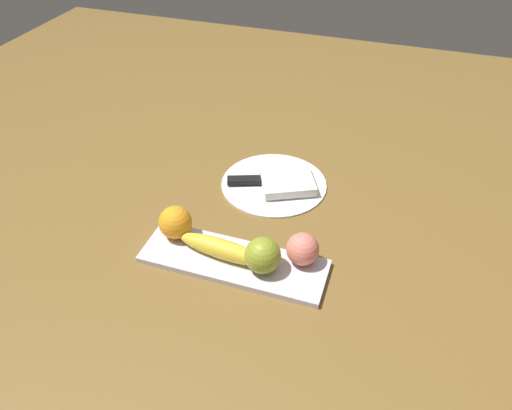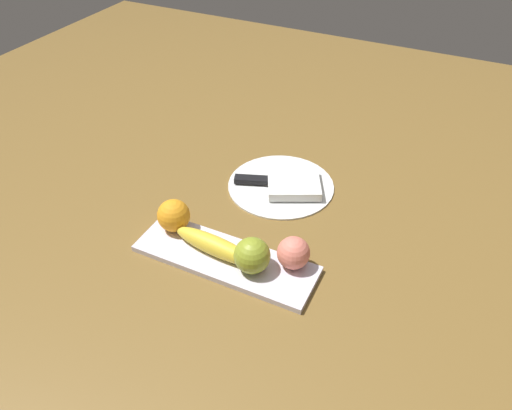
# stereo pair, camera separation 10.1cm
# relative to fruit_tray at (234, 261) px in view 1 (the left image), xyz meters

# --- Properties ---
(ground_plane) EXTENTS (2.40, 2.40, 0.00)m
(ground_plane) POSITION_rel_fruit_tray_xyz_m (-0.00, 0.04, -0.01)
(ground_plane) COLOR brown
(fruit_tray) EXTENTS (0.36, 0.11, 0.01)m
(fruit_tray) POSITION_rel_fruit_tray_xyz_m (0.00, 0.00, 0.00)
(fruit_tray) COLOR silver
(fruit_tray) RESTS_ON ground_plane
(apple) EXTENTS (0.07, 0.07, 0.07)m
(apple) POSITION_rel_fruit_tray_xyz_m (0.06, -0.01, 0.04)
(apple) COLOR olive
(apple) RESTS_ON fruit_tray
(banana) EXTENTS (0.19, 0.06, 0.04)m
(banana) POSITION_rel_fruit_tray_xyz_m (-0.02, 0.00, 0.03)
(banana) COLOR yellow
(banana) RESTS_ON fruit_tray
(orange_near_apple) EXTENTS (0.07, 0.07, 0.07)m
(orange_near_apple) POSITION_rel_fruit_tray_xyz_m (-0.13, 0.03, 0.04)
(orange_near_apple) COLOR orange
(orange_near_apple) RESTS_ON fruit_tray
(peach) EXTENTS (0.06, 0.06, 0.06)m
(peach) POSITION_rel_fruit_tray_xyz_m (0.12, 0.03, 0.04)
(peach) COLOR #E87A68
(peach) RESTS_ON fruit_tray
(dinner_plate) EXTENTS (0.24, 0.24, 0.01)m
(dinner_plate) POSITION_rel_fruit_tray_xyz_m (-0.00, 0.27, -0.00)
(dinner_plate) COLOR white
(dinner_plate) RESTS_ON ground_plane
(folded_napkin) EXTENTS (0.15, 0.15, 0.02)m
(folded_napkin) POSITION_rel_fruit_tray_xyz_m (0.03, 0.27, 0.01)
(folded_napkin) COLOR white
(folded_napkin) RESTS_ON dinner_plate
(knife) EXTENTS (0.18, 0.08, 0.01)m
(knife) POSITION_rel_fruit_tray_xyz_m (-0.05, 0.25, 0.01)
(knife) COLOR silver
(knife) RESTS_ON dinner_plate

